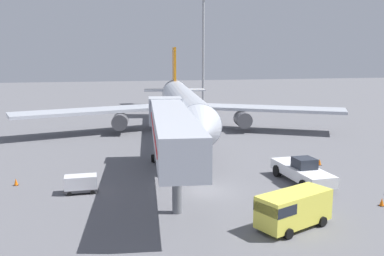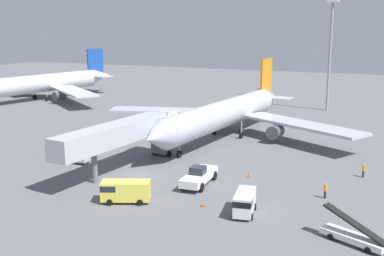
# 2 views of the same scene
# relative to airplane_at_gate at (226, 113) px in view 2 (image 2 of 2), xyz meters

# --- Properties ---
(ground_plane) EXTENTS (300.00, 300.00, 0.00)m
(ground_plane) POSITION_rel_airplane_at_gate_xyz_m (-3.36, -25.46, -4.27)
(ground_plane) COLOR slate
(airplane_at_gate) EXTENTS (48.07, 46.51, 12.55)m
(airplane_at_gate) POSITION_rel_airplane_at_gate_xyz_m (0.00, 0.00, 0.00)
(airplane_at_gate) COLOR #B7BCC6
(airplane_at_gate) RESTS_ON ground
(jet_bridge) EXTENTS (5.67, 23.48, 6.80)m
(jet_bridge) POSITION_rel_airplane_at_gate_xyz_m (-5.75, -23.51, 0.84)
(jet_bridge) COLOR #B2B7C1
(jet_bridge) RESTS_ON ground
(pushback_tug) EXTENTS (2.98, 7.59, 2.39)m
(pushback_tug) POSITION_rel_airplane_at_gate_xyz_m (5.65, -25.44, -3.17)
(pushback_tug) COLOR white
(pushback_tug) RESTS_ON ground
(belt_loader_truck) EXTENTS (6.19, 3.97, 2.99)m
(belt_loader_truck) POSITION_rel_airplane_at_gate_xyz_m (24.72, -34.98, -3.52)
(belt_loader_truck) COLOR white
(belt_loader_truck) RESTS_ON ground
(service_van_outer_right) EXTENTS (2.66, 4.85, 2.34)m
(service_van_outer_right) POSITION_rel_airplane_at_gate_xyz_m (13.67, -32.31, -2.94)
(service_van_outer_right) COLOR white
(service_van_outer_right) RESTS_ON ground
(service_van_far_center) EXTENTS (5.73, 4.03, 2.38)m
(service_van_far_center) POSITION_rel_airplane_at_gate_xyz_m (0.44, -34.24, -2.92)
(service_van_far_center) COLOR #E5DB4C
(service_van_far_center) RESTS_ON ground
(baggage_cart_mid_center) EXTENTS (2.61, 1.40, 1.47)m
(baggage_cart_mid_center) POSITION_rel_airplane_at_gate_xyz_m (-13.35, -23.84, -3.45)
(baggage_cart_mid_center) COLOR #38383D
(baggage_cart_mid_center) RESTS_ON ground
(ground_crew_worker_foreground) EXTENTS (0.39, 0.39, 1.81)m
(ground_crew_worker_foreground) POSITION_rel_airplane_at_gate_xyz_m (23.83, -14.21, -3.31)
(ground_crew_worker_foreground) COLOR #1E2333
(ground_crew_worker_foreground) RESTS_ON ground
(ground_crew_worker_midground) EXTENTS (0.44, 0.44, 1.78)m
(ground_crew_worker_midground) POSITION_rel_airplane_at_gate_xyz_m (20.55, -24.08, -3.33)
(ground_crew_worker_midground) COLOR #1E2333
(ground_crew_worker_midground) RESTS_ON ground
(safety_cone_alpha) EXTENTS (0.41, 0.41, 0.63)m
(safety_cone_alpha) POSITION_rel_airplane_at_gate_xyz_m (-18.97, -20.52, -3.96)
(safety_cone_alpha) COLOR black
(safety_cone_alpha) RESTS_ON ground
(safety_cone_bravo) EXTENTS (0.43, 0.43, 0.65)m
(safety_cone_bravo) POSITION_rel_airplane_at_gate_xyz_m (10.38, -20.10, -3.95)
(safety_cone_bravo) COLOR black
(safety_cone_bravo) RESTS_ON ground
(safety_cone_charlie) EXTENTS (0.40, 0.40, 0.61)m
(safety_cone_charlie) POSITION_rel_airplane_at_gate_xyz_m (8.90, -31.98, -3.97)
(safety_cone_charlie) COLOR black
(safety_cone_charlie) RESTS_ON ground
(airplane_background) EXTENTS (46.11, 50.32, 12.52)m
(airplane_background) POSITION_rel_airplane_at_gate_xyz_m (-58.79, 19.94, 0.00)
(airplane_background) COLOR silver
(airplane_background) RESTS_ON ground
(apron_light_mast) EXTENTS (2.40, 2.40, 25.10)m
(apron_light_mast) POSITION_rel_airplane_at_gate_xyz_m (11.83, 35.01, 13.21)
(apron_light_mast) COLOR #93969B
(apron_light_mast) RESTS_ON ground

